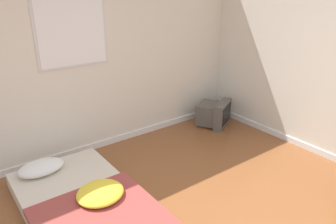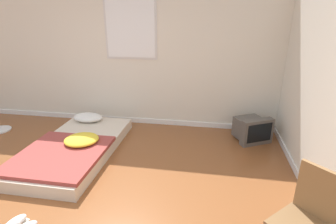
{
  "view_description": "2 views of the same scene",
  "coord_description": "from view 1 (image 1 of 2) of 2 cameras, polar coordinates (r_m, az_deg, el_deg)",
  "views": [
    {
      "loc": [
        -1.35,
        -1.49,
        2.25
      ],
      "look_at": [
        0.82,
        1.43,
        0.77
      ],
      "focal_mm": 35.0,
      "sensor_mm": 36.0,
      "label": 1
    },
    {
      "loc": [
        1.54,
        -2.02,
        1.95
      ],
      "look_at": [
        0.96,
        1.4,
        0.66
      ],
      "focal_mm": 28.0,
      "sensor_mm": 36.0,
      "label": 2
    }
  ],
  "objects": [
    {
      "name": "crt_tv",
      "position": [
        5.44,
        8.09,
        -0.28
      ],
      "size": [
        0.63,
        0.62,
        0.42
      ],
      "color": "#56514C",
      "rests_on": "ground_plane"
    },
    {
      "name": "mattress_bed",
      "position": [
        3.53,
        -13.9,
        -15.89
      ],
      "size": [
        1.11,
        2.08,
        0.31
      ],
      "color": "beige",
      "rests_on": "ground_plane"
    },
    {
      "name": "wall_back",
      "position": [
        4.32,
        -17.65,
        8.26
      ],
      "size": [
        7.8,
        0.08,
        2.6
      ],
      "color": "silver",
      "rests_on": "ground_plane"
    }
  ]
}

